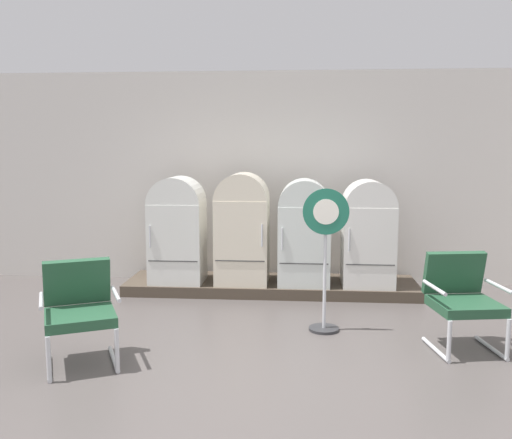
{
  "coord_description": "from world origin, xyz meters",
  "views": [
    {
      "loc": [
        0.37,
        -4.23,
        1.95
      ],
      "look_at": [
        -0.18,
        2.75,
        1.0
      ],
      "focal_mm": 38.87,
      "sensor_mm": 36.0,
      "label": 1
    }
  ],
  "objects_px": {
    "armchair_left": "(79,307)",
    "sign_stand": "(325,260)",
    "refrigerator_1": "(242,225)",
    "refrigerator_2": "(304,229)",
    "refrigerator_0": "(177,227)",
    "refrigerator_3": "(368,230)",
    "armchair_right": "(462,296)"
  },
  "relations": [
    {
      "from": "refrigerator_1",
      "to": "refrigerator_0",
      "type": "bearing_deg",
      "value": -178.71
    },
    {
      "from": "refrigerator_1",
      "to": "refrigerator_2",
      "type": "distance_m",
      "value": 0.81
    },
    {
      "from": "refrigerator_0",
      "to": "refrigerator_3",
      "type": "bearing_deg",
      "value": 0.57
    },
    {
      "from": "refrigerator_1",
      "to": "armchair_right",
      "type": "bearing_deg",
      "value": -38.58
    },
    {
      "from": "refrigerator_2",
      "to": "armchair_right",
      "type": "bearing_deg",
      "value": -50.77
    },
    {
      "from": "refrigerator_0",
      "to": "refrigerator_3",
      "type": "distance_m",
      "value": 2.49
    },
    {
      "from": "refrigerator_1",
      "to": "sign_stand",
      "type": "bearing_deg",
      "value": -55.07
    },
    {
      "from": "armchair_left",
      "to": "armchair_right",
      "type": "relative_size",
      "value": 1.0
    },
    {
      "from": "refrigerator_0",
      "to": "armchair_left",
      "type": "distance_m",
      "value": 2.51
    },
    {
      "from": "armchair_left",
      "to": "sign_stand",
      "type": "xyz_separation_m",
      "value": [
        2.23,
        1.03,
        0.25
      ]
    },
    {
      "from": "refrigerator_1",
      "to": "sign_stand",
      "type": "xyz_separation_m",
      "value": [
        1.02,
        -1.45,
        -0.14
      ]
    },
    {
      "from": "refrigerator_0",
      "to": "sign_stand",
      "type": "bearing_deg",
      "value": -37.41
    },
    {
      "from": "refrigerator_3",
      "to": "sign_stand",
      "type": "relative_size",
      "value": 0.9
    },
    {
      "from": "armchair_left",
      "to": "refrigerator_2",
      "type": "bearing_deg",
      "value": 50.86
    },
    {
      "from": "sign_stand",
      "to": "refrigerator_1",
      "type": "bearing_deg",
      "value": 124.93
    },
    {
      "from": "refrigerator_3",
      "to": "refrigerator_0",
      "type": "bearing_deg",
      "value": -179.43
    },
    {
      "from": "refrigerator_1",
      "to": "refrigerator_3",
      "type": "distance_m",
      "value": 1.63
    },
    {
      "from": "armchair_left",
      "to": "refrigerator_3",
      "type": "bearing_deg",
      "value": 41.21
    },
    {
      "from": "refrigerator_0",
      "to": "refrigerator_2",
      "type": "height_order",
      "value": "refrigerator_0"
    },
    {
      "from": "refrigerator_0",
      "to": "armchair_right",
      "type": "height_order",
      "value": "refrigerator_0"
    },
    {
      "from": "refrigerator_2",
      "to": "armchair_left",
      "type": "relative_size",
      "value": 1.49
    },
    {
      "from": "sign_stand",
      "to": "refrigerator_0",
      "type": "bearing_deg",
      "value": 142.59
    },
    {
      "from": "armchair_left",
      "to": "sign_stand",
      "type": "bearing_deg",
      "value": 24.74
    },
    {
      "from": "refrigerator_0",
      "to": "armchair_right",
      "type": "bearing_deg",
      "value": -29.89
    },
    {
      "from": "refrigerator_0",
      "to": "refrigerator_2",
      "type": "bearing_deg",
      "value": 0.57
    },
    {
      "from": "armchair_right",
      "to": "sign_stand",
      "type": "distance_m",
      "value": 1.37
    },
    {
      "from": "refrigerator_3",
      "to": "armchair_right",
      "type": "distance_m",
      "value": 1.99
    },
    {
      "from": "armchair_left",
      "to": "armchair_right",
      "type": "height_order",
      "value": "same"
    },
    {
      "from": "refrigerator_0",
      "to": "armchair_left",
      "type": "bearing_deg",
      "value": -98.09
    },
    {
      "from": "refrigerator_0",
      "to": "refrigerator_1",
      "type": "distance_m",
      "value": 0.86
    },
    {
      "from": "refrigerator_3",
      "to": "refrigerator_2",
      "type": "bearing_deg",
      "value": -179.43
    },
    {
      "from": "refrigerator_0",
      "to": "armchair_right",
      "type": "distance_m",
      "value": 3.67
    }
  ]
}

